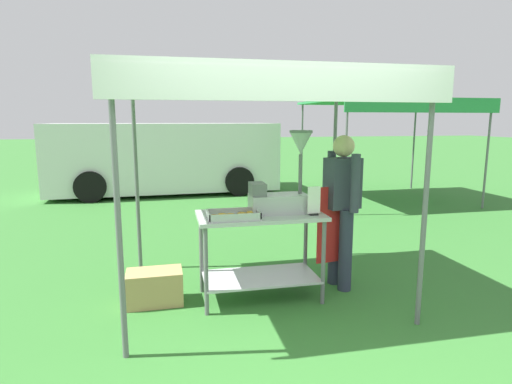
{
  "coord_description": "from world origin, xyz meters",
  "views": [
    {
      "loc": [
        -0.9,
        -2.79,
        1.75
      ],
      "look_at": [
        -0.03,
        1.25,
        1.04
      ],
      "focal_mm": 29.11,
      "sensor_mm": 36.0,
      "label": 1
    }
  ],
  "objects_px": {
    "donut_fryer": "(282,187)",
    "stall_canopy": "(258,85)",
    "supply_crate": "(155,287)",
    "van_white": "(166,157)",
    "donut_tray": "(234,216)",
    "vendor": "(341,204)",
    "donut_cart": "(260,238)",
    "menu_sign": "(314,203)",
    "neighbour_tent": "(389,104)"
  },
  "relations": [
    {
      "from": "stall_canopy",
      "to": "supply_crate",
      "type": "height_order",
      "value": "stall_canopy"
    },
    {
      "from": "donut_tray",
      "to": "donut_fryer",
      "type": "distance_m",
      "value": 0.58
    },
    {
      "from": "vendor",
      "to": "menu_sign",
      "type": "bearing_deg",
      "value": -146.07
    },
    {
      "from": "donut_fryer",
      "to": "vendor",
      "type": "height_order",
      "value": "donut_fryer"
    },
    {
      "from": "vendor",
      "to": "van_white",
      "type": "relative_size",
      "value": 0.3
    },
    {
      "from": "supply_crate",
      "to": "donut_fryer",
      "type": "bearing_deg",
      "value": -2.96
    },
    {
      "from": "donut_cart",
      "to": "menu_sign",
      "type": "xyz_separation_m",
      "value": [
        0.49,
        -0.16,
        0.37
      ]
    },
    {
      "from": "donut_fryer",
      "to": "menu_sign",
      "type": "height_order",
      "value": "donut_fryer"
    },
    {
      "from": "stall_canopy",
      "to": "vendor",
      "type": "height_order",
      "value": "stall_canopy"
    },
    {
      "from": "donut_fryer",
      "to": "supply_crate",
      "type": "height_order",
      "value": "donut_fryer"
    },
    {
      "from": "donut_tray",
      "to": "supply_crate",
      "type": "relative_size",
      "value": 0.89
    },
    {
      "from": "donut_tray",
      "to": "vendor",
      "type": "height_order",
      "value": "vendor"
    },
    {
      "from": "supply_crate",
      "to": "neighbour_tent",
      "type": "relative_size",
      "value": 0.17
    },
    {
      "from": "donut_cart",
      "to": "neighbour_tent",
      "type": "xyz_separation_m",
      "value": [
        3.86,
        4.49,
        1.5
      ]
    },
    {
      "from": "donut_fryer",
      "to": "menu_sign",
      "type": "bearing_deg",
      "value": -35.4
    },
    {
      "from": "menu_sign",
      "to": "donut_tray",
      "type": "bearing_deg",
      "value": 178.08
    },
    {
      "from": "vendor",
      "to": "neighbour_tent",
      "type": "xyz_separation_m",
      "value": [
        2.98,
        4.39,
        1.21
      ]
    },
    {
      "from": "donut_fryer",
      "to": "vendor",
      "type": "relative_size",
      "value": 0.5
    },
    {
      "from": "supply_crate",
      "to": "neighbour_tent",
      "type": "distance_m",
      "value": 6.86
    },
    {
      "from": "stall_canopy",
      "to": "vendor",
      "type": "distance_m",
      "value": 1.47
    },
    {
      "from": "donut_tray",
      "to": "donut_cart",
      "type": "bearing_deg",
      "value": 25.65
    },
    {
      "from": "donut_fryer",
      "to": "donut_tray",
      "type": "bearing_deg",
      "value": -162.6
    },
    {
      "from": "donut_cart",
      "to": "vendor",
      "type": "height_order",
      "value": "vendor"
    },
    {
      "from": "donut_tray",
      "to": "menu_sign",
      "type": "relative_size",
      "value": 1.73
    },
    {
      "from": "stall_canopy",
      "to": "supply_crate",
      "type": "bearing_deg",
      "value": -179.4
    },
    {
      "from": "stall_canopy",
      "to": "van_white",
      "type": "xyz_separation_m",
      "value": [
        -0.89,
        6.52,
        -1.21
      ]
    },
    {
      "from": "stall_canopy",
      "to": "donut_fryer",
      "type": "bearing_deg",
      "value": -18.57
    },
    {
      "from": "menu_sign",
      "to": "supply_crate",
      "type": "height_order",
      "value": "menu_sign"
    },
    {
      "from": "menu_sign",
      "to": "supply_crate",
      "type": "bearing_deg",
      "value": 170.6
    },
    {
      "from": "donut_tray",
      "to": "donut_fryer",
      "type": "bearing_deg",
      "value": 17.4
    },
    {
      "from": "donut_fryer",
      "to": "stall_canopy",
      "type": "bearing_deg",
      "value": 161.43
    },
    {
      "from": "donut_tray",
      "to": "vendor",
      "type": "relative_size",
      "value": 0.3
    },
    {
      "from": "stall_canopy",
      "to": "neighbour_tent",
      "type": "distance_m",
      "value": 5.85
    },
    {
      "from": "donut_tray",
      "to": "van_white",
      "type": "bearing_deg",
      "value": 95.1
    },
    {
      "from": "vendor",
      "to": "stall_canopy",
      "type": "bearing_deg",
      "value": -179.6
    },
    {
      "from": "donut_cart",
      "to": "van_white",
      "type": "xyz_separation_m",
      "value": [
        -0.89,
        6.62,
        0.26
      ]
    },
    {
      "from": "donut_cart",
      "to": "menu_sign",
      "type": "relative_size",
      "value": 4.41
    },
    {
      "from": "donut_fryer",
      "to": "vendor",
      "type": "bearing_deg",
      "value": 7.08
    },
    {
      "from": "supply_crate",
      "to": "van_white",
      "type": "bearing_deg",
      "value": 88.77
    },
    {
      "from": "vendor",
      "to": "van_white",
      "type": "bearing_deg",
      "value": 105.21
    },
    {
      "from": "menu_sign",
      "to": "vendor",
      "type": "height_order",
      "value": "vendor"
    },
    {
      "from": "donut_fryer",
      "to": "neighbour_tent",
      "type": "bearing_deg",
      "value": 50.86
    },
    {
      "from": "menu_sign",
      "to": "van_white",
      "type": "xyz_separation_m",
      "value": [
        -1.37,
        6.79,
        -0.1
      ]
    },
    {
      "from": "donut_fryer",
      "to": "van_white",
      "type": "distance_m",
      "value": 6.7
    },
    {
      "from": "van_white",
      "to": "neighbour_tent",
      "type": "distance_m",
      "value": 5.35
    },
    {
      "from": "vendor",
      "to": "supply_crate",
      "type": "xyz_separation_m",
      "value": [
        -1.91,
        -0.02,
        -0.74
      ]
    },
    {
      "from": "donut_fryer",
      "to": "menu_sign",
      "type": "xyz_separation_m",
      "value": [
        0.26,
        -0.19,
        -0.13
      ]
    },
    {
      "from": "stall_canopy",
      "to": "donut_tray",
      "type": "bearing_deg",
      "value": -140.43
    },
    {
      "from": "donut_tray",
      "to": "vendor",
      "type": "bearing_deg",
      "value": 11.68
    },
    {
      "from": "donut_tray",
      "to": "van_white",
      "type": "relative_size",
      "value": 0.09
    }
  ]
}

